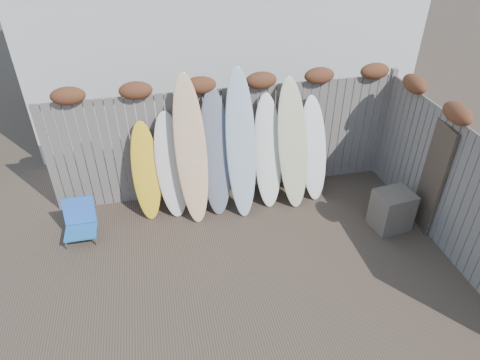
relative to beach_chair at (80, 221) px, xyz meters
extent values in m
plane|color=#493A2D|center=(2.52, -1.60, -0.30)|extent=(80.00, 80.00, 0.00)
cube|color=slate|center=(2.52, 0.80, 0.70)|extent=(6.00, 0.10, 2.00)
cube|color=slate|center=(5.52, 0.80, 0.75)|extent=(0.10, 0.10, 2.10)
ellipsoid|color=brown|center=(0.12, 0.76, 1.80)|extent=(0.52, 0.28, 0.28)
ellipsoid|color=brown|center=(1.12, 0.76, 1.80)|extent=(0.52, 0.28, 0.28)
ellipsoid|color=brown|center=(2.12, 0.76, 1.80)|extent=(0.52, 0.28, 0.28)
ellipsoid|color=brown|center=(3.12, 0.76, 1.80)|extent=(0.52, 0.28, 0.28)
ellipsoid|color=brown|center=(4.12, 0.76, 1.80)|extent=(0.52, 0.28, 0.28)
ellipsoid|color=brown|center=(5.12, 0.76, 1.80)|extent=(0.52, 0.28, 0.28)
cube|color=slate|center=(5.52, -1.40, 0.70)|extent=(0.10, 4.40, 2.00)
ellipsoid|color=brown|center=(5.48, -1.00, 1.80)|extent=(0.28, 0.56, 0.28)
ellipsoid|color=brown|center=(5.48, 0.10, 1.80)|extent=(0.28, 0.56, 0.28)
cube|color=#236AAF|center=(0.00, -0.12, -0.12)|extent=(0.49, 0.43, 0.03)
cube|color=blue|center=(0.00, 0.12, 0.12)|extent=(0.49, 0.15, 0.45)
cylinder|color=#B0B1B8|center=(-0.22, -0.30, -0.21)|extent=(0.02, 0.02, 0.18)
cylinder|color=silver|center=(-0.22, 0.06, -0.21)|extent=(0.02, 0.02, 0.18)
cylinder|color=#BCBBC3|center=(0.23, -0.30, -0.21)|extent=(0.02, 0.02, 0.18)
cylinder|color=#B8B9C0|center=(0.22, 0.07, -0.21)|extent=(0.02, 0.02, 0.18)
cube|color=brown|center=(4.97, -0.82, 0.03)|extent=(0.63, 0.55, 0.67)
cube|color=brown|center=(5.54, -0.56, 0.63)|extent=(0.20, 1.23, 1.86)
ellipsoid|color=yellow|center=(1.11, 0.43, 0.51)|extent=(0.46, 0.60, 1.63)
ellipsoid|color=silver|center=(1.53, 0.42, 0.58)|extent=(0.55, 0.67, 1.76)
ellipsoid|color=#FFBB75|center=(1.87, 0.30, 0.89)|extent=(0.54, 0.85, 2.38)
ellipsoid|color=slate|center=(2.27, 0.38, 0.74)|extent=(0.55, 0.77, 2.09)
ellipsoid|color=#A8BDCD|center=(2.69, 0.30, 0.90)|extent=(0.53, 0.86, 2.41)
ellipsoid|color=white|center=(3.18, 0.38, 0.66)|extent=(0.50, 0.70, 1.92)
ellipsoid|color=beige|center=(3.59, 0.32, 0.79)|extent=(0.60, 0.81, 2.18)
ellipsoid|color=white|center=(4.01, 0.39, 0.60)|extent=(0.54, 0.69, 1.81)
camera|label=1|loc=(1.40, -5.66, 4.40)|focal=32.00mm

